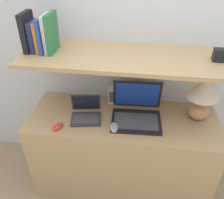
% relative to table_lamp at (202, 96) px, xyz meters
% --- Properties ---
extents(wall_back, '(6.00, 0.05, 2.40)m').
position_rel_table_lamp_xyz_m(wall_back, '(-0.55, 0.25, 0.27)').
color(wall_back, silver).
rests_on(wall_back, ground_plane).
extents(desk, '(1.41, 0.53, 0.73)m').
position_rel_table_lamp_xyz_m(desk, '(-0.55, -0.08, -0.56)').
color(desk, tan).
rests_on(desk, ground_plane).
extents(back_riser, '(1.41, 0.04, 1.17)m').
position_rel_table_lamp_xyz_m(back_riser, '(-0.55, 0.21, -0.34)').
color(back_riser, silver).
rests_on(back_riser, ground_plane).
extents(shelf, '(1.41, 0.48, 0.03)m').
position_rel_table_lamp_xyz_m(shelf, '(-0.55, -0.01, 0.26)').
color(shelf, tan).
rests_on(shelf, back_riser).
extents(table_lamp, '(0.22, 0.22, 0.33)m').
position_rel_table_lamp_xyz_m(table_lamp, '(0.00, 0.00, 0.00)').
color(table_lamp, '#B27A4C').
rests_on(table_lamp, desk).
extents(laptop_large, '(0.37, 0.33, 0.26)m').
position_rel_table_lamp_xyz_m(laptop_large, '(-0.45, -0.07, -0.14)').
color(laptop_large, black).
rests_on(laptop_large, desk).
extents(laptop_small, '(0.25, 0.23, 0.17)m').
position_rel_table_lamp_xyz_m(laptop_small, '(-0.82, -0.12, -0.16)').
color(laptop_small, '#333338').
rests_on(laptop_small, desk).
extents(computer_mouse, '(0.08, 0.11, 0.03)m').
position_rel_table_lamp_xyz_m(computer_mouse, '(-0.59, -0.22, -0.18)').
color(computer_mouse, '#99999E').
rests_on(computer_mouse, desk).
extents(second_mouse, '(0.09, 0.10, 0.03)m').
position_rel_table_lamp_xyz_m(second_mouse, '(-0.99, -0.26, -0.18)').
color(second_mouse, red).
rests_on(second_mouse, desk).
extents(router_box, '(0.09, 0.07, 0.14)m').
position_rel_table_lamp_xyz_m(router_box, '(-0.63, 0.11, -0.13)').
color(router_box, white).
rests_on(router_box, desk).
extents(book_black, '(0.04, 0.16, 0.25)m').
position_rel_table_lamp_xyz_m(book_black, '(-1.20, -0.01, 0.40)').
color(book_black, black).
rests_on(book_black, shelf).
extents(book_navy, '(0.03, 0.14, 0.20)m').
position_rel_table_lamp_xyz_m(book_navy, '(-1.16, -0.01, 0.37)').
color(book_navy, navy).
rests_on(book_navy, shelf).
extents(book_orange, '(0.03, 0.14, 0.20)m').
position_rel_table_lamp_xyz_m(book_orange, '(-1.13, -0.01, 0.37)').
color(book_orange, orange).
rests_on(book_orange, shelf).
extents(book_blue, '(0.03, 0.18, 0.23)m').
position_rel_table_lamp_xyz_m(book_blue, '(-1.10, -0.01, 0.39)').
color(book_blue, '#284293').
rests_on(book_blue, shelf).
extents(book_white, '(0.02, 0.14, 0.25)m').
position_rel_table_lamp_xyz_m(book_white, '(-1.06, -0.01, 0.40)').
color(book_white, silver).
rests_on(book_white, shelf).
extents(book_green, '(0.03, 0.18, 0.26)m').
position_rel_table_lamp_xyz_m(book_green, '(-1.03, -0.01, 0.40)').
color(book_green, '#2D7042').
rests_on(book_green, shelf).
extents(shelf_gadget, '(0.07, 0.06, 0.08)m').
position_rel_table_lamp_xyz_m(shelf_gadget, '(0.04, -0.01, 0.31)').
color(shelf_gadget, black).
rests_on(shelf_gadget, shelf).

